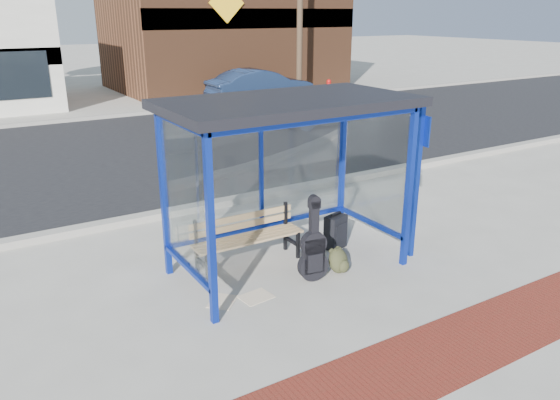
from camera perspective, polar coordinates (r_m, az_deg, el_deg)
ground at (r=7.85m, az=0.86°, el=-7.14°), size 120.00×120.00×0.00m
brick_paver_strip at (r=6.12m, az=14.51°, el=-16.08°), size 60.00×1.00×0.01m
curb_near at (r=10.21m, az=-7.87°, el=-0.62°), size 60.00×0.25×0.12m
street_asphalt at (r=14.86m, az=-15.91°, el=4.85°), size 60.00×10.00×0.00m
curb_far at (r=19.72m, az=-20.14°, el=7.97°), size 60.00×0.25×0.12m
far_sidewalk at (r=21.57m, az=-21.21°, el=8.56°), size 60.00×4.00×0.01m
bus_shelter at (r=7.24m, az=0.63°, el=7.94°), size 3.30×1.80×2.42m
storefront_brown at (r=27.13m, az=-6.05°, el=18.41°), size 10.00×7.08×6.40m
bench at (r=7.84m, az=-3.51°, el=-3.70°), size 1.64×0.41×0.77m
guitar_bag at (r=7.37m, az=3.50°, el=-5.41°), size 0.43×0.19×1.14m
suitcase at (r=8.43m, az=5.82°, el=-3.34°), size 0.38×0.30×0.58m
backpack at (r=7.70m, az=6.19°, el=-6.39°), size 0.34×0.32×0.37m
sign_post at (r=8.04m, az=14.17°, el=2.71°), size 0.11×0.29×2.28m
newspaper_a at (r=7.05m, az=-6.04°, el=-10.50°), size 0.49×0.49×0.01m
newspaper_b at (r=7.12m, az=-2.51°, el=-10.08°), size 0.44×0.36×0.01m
newspaper_c at (r=7.80m, az=2.94°, el=-7.35°), size 0.37×0.41×0.01m
parked_car at (r=21.70m, az=-2.03°, el=11.72°), size 4.24×1.52×1.39m
fire_hydrant at (r=24.35m, az=5.11°, el=11.72°), size 0.32×0.21×0.70m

